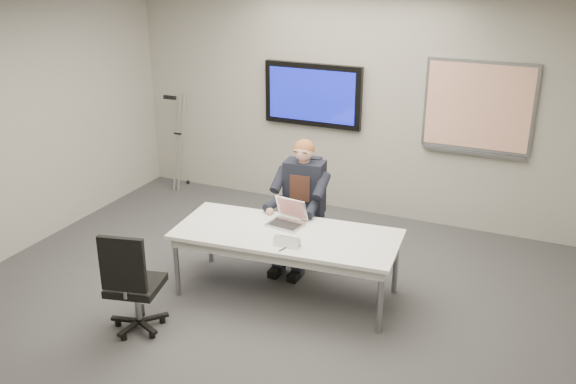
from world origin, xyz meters
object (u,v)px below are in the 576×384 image
at_px(office_chair_far, 305,231).
at_px(seated_person, 298,217).
at_px(conference_table, 287,240).
at_px(laptop, 288,218).
at_px(office_chair_near, 135,300).

relative_size(office_chair_far, seated_person, 0.69).
bearing_deg(office_chair_far, conference_table, -97.59).
height_order(conference_table, laptop, laptop).
distance_m(conference_table, laptop, 0.26).
bearing_deg(conference_table, laptop, 105.59).
height_order(office_chair_near, seated_person, seated_person).
xyz_separation_m(office_chair_far, office_chair_near, (-0.80, -2.04, 0.02)).
bearing_deg(seated_person, office_chair_far, 87.57).
relative_size(conference_table, office_chair_far, 2.38).
relative_size(office_chair_near, laptop, 2.71).
height_order(office_chair_far, seated_person, seated_person).
xyz_separation_m(conference_table, office_chair_near, (-0.96, -1.17, -0.28)).
xyz_separation_m(office_chair_far, seated_person, (0.01, -0.24, 0.26)).
xyz_separation_m(conference_table, seated_person, (-0.15, 0.63, -0.04)).
bearing_deg(seated_person, laptop, -85.49).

